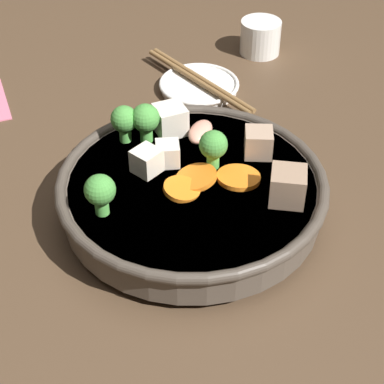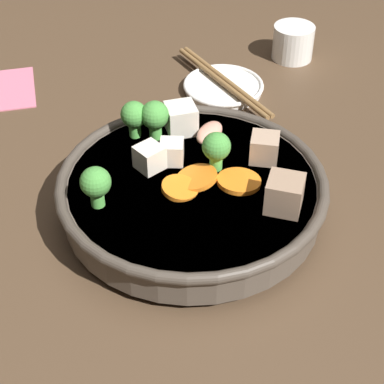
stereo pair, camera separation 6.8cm
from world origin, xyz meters
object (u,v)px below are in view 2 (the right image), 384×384
stirfry_bowl (192,189)px  tea_cup (293,42)px  chopsticks_pair (224,81)px  side_saucer (223,87)px

stirfry_bowl → tea_cup: stirfry_bowl is taller
stirfry_bowl → tea_cup: bearing=124.9°
stirfry_bowl → chopsticks_pair: bearing=138.3°
stirfry_bowl → side_saucer: 0.26m
stirfry_bowl → tea_cup: size_ratio=4.71×
tea_cup → stirfry_bowl: bearing=-55.1°
side_saucer → tea_cup: (-0.03, 0.14, 0.02)m
tea_cup → side_saucer: bearing=-79.6°
stirfry_bowl → side_saucer: size_ratio=2.55×
side_saucer → tea_cup: bearing=100.4°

